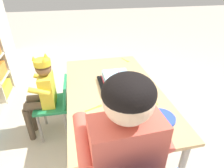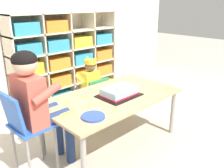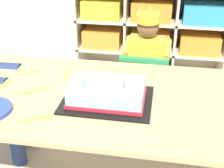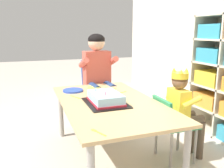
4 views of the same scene
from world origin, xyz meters
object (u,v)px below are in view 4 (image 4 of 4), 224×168
fork_near_child_seat (111,88)px  fork_beside_plate_stack (97,92)px  adult_helper_seated (99,70)px  fork_by_napkin (98,132)px  classroom_chair_blue (172,122)px  paper_plate_stack (73,90)px  birthday_cake_on_tray (106,99)px  child_with_crown (183,104)px  activity_table (109,107)px  fork_at_table_front_edge (76,97)px  fork_scattered_mid_table (120,93)px  classroom_chair_adult_side (96,85)px

fork_near_child_seat → fork_beside_plate_stack: size_ratio=0.91×
adult_helper_seated → fork_by_napkin: 1.38m
classroom_chair_blue → paper_plate_stack: bearing=51.6°
adult_helper_seated → fork_beside_plate_stack: bearing=-111.5°
birthday_cake_on_tray → paper_plate_stack: (-0.49, -0.18, -0.03)m
paper_plate_stack → fork_beside_plate_stack: paper_plate_stack is taller
child_with_crown → fork_by_napkin: child_with_crown is taller
activity_table → classroom_chair_blue: bearing=70.0°
classroom_chair_blue → fork_at_table_front_edge: bearing=64.2°
fork_near_child_seat → fork_scattered_mid_table: 0.20m
fork_scattered_mid_table → fork_at_table_front_edge: bearing=160.7°
activity_table → fork_scattered_mid_table: (-0.23, 0.19, 0.05)m
child_with_crown → classroom_chair_blue: bearing=90.2°
child_with_crown → fork_by_napkin: 0.96m
birthday_cake_on_tray → fork_by_napkin: birthday_cake_on_tray is taller
child_with_crown → fork_beside_plate_stack: (-0.50, -0.62, 0.03)m
fork_scattered_mid_table → adult_helper_seated: bearing=75.9°
birthday_cake_on_tray → child_with_crown: bearing=78.2°
activity_table → fork_scattered_mid_table: fork_scattered_mid_table is taller
child_with_crown → fork_beside_plate_stack: bearing=53.4°
fork_near_child_seat → birthday_cake_on_tray: bearing=112.5°
paper_plate_stack → fork_by_napkin: size_ratio=1.59×
fork_by_napkin → fork_at_table_front_edge: (-0.79, 0.03, 0.00)m
classroom_chair_adult_side → fork_scattered_mid_table: 0.64m
classroom_chair_adult_side → adult_helper_seated: adult_helper_seated is taller
adult_helper_seated → fork_beside_plate_stack: (0.42, -0.15, -0.14)m
birthday_cake_on_tray → fork_near_child_seat: birthday_cake_on_tray is taller
fork_near_child_seat → fork_scattered_mid_table: size_ratio=0.78×
classroom_chair_blue → classroom_chair_adult_side: bearing=22.3°
paper_plate_stack → fork_scattered_mid_table: bearing=62.8°
birthday_cake_on_tray → fork_by_napkin: (0.53, -0.22, -0.04)m
classroom_chair_adult_side → fork_beside_plate_stack: classroom_chair_adult_side is taller
fork_at_table_front_edge → activity_table: bearing=-156.5°
fork_scattered_mid_table → fork_by_napkin: same height
activity_table → adult_helper_seated: bearing=170.2°
fork_by_napkin → classroom_chair_adult_side: bearing=141.9°
fork_by_napkin → birthday_cake_on_tray: bearing=134.5°
adult_helper_seated → fork_near_child_seat: 0.35m
fork_scattered_mid_table → fork_near_child_seat: bearing=74.8°
child_with_crown → fork_by_napkin: (0.39, -0.88, 0.03)m
activity_table → child_with_crown: size_ratio=1.69×
classroom_chair_blue → fork_by_napkin: size_ratio=4.63×
fork_beside_plate_stack → fork_near_child_seat: bearing=74.9°
fork_scattered_mid_table → fork_by_napkin: size_ratio=1.07×
classroom_chair_blue → classroom_chair_adult_side: (-1.04, -0.38, 0.14)m
activity_table → paper_plate_stack: 0.50m
classroom_chair_blue → child_with_crown: (0.00, 0.10, 0.16)m
birthday_cake_on_tray → paper_plate_stack: 0.52m
fork_scattered_mid_table → fork_beside_plate_stack: same height
classroom_chair_adult_side → child_with_crown: bearing=-67.5°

